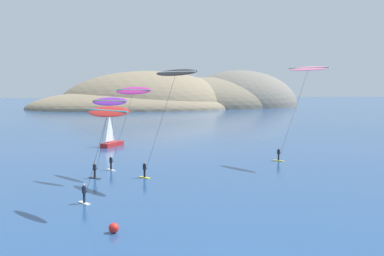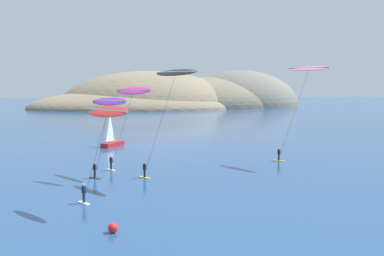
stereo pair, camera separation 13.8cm
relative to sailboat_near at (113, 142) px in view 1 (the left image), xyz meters
name	(u,v)px [view 1 (the left image)]	position (x,y,z in m)	size (l,w,h in m)	color
headland_island	(181,107)	(22.39, 119.88, -0.64)	(111.62, 60.85, 30.82)	#84755B
sailboat_near	(113,142)	(0.00, 0.00, 0.00)	(3.89, 5.58, 5.70)	#B22323
kitesurfer_red	(106,119)	(1.30, -39.29, 6.72)	(4.98, 5.77, 8.42)	silver
kitesurfer_pink	(306,75)	(24.29, -20.78, 10.52)	(5.31, 7.49, 12.24)	yellow
kitesurfer_magenta	(132,96)	(3.22, -24.57, 8.08)	(5.69, 6.84, 9.80)	silver
kitesurfer_purple	(108,108)	(0.81, -27.24, 6.90)	(4.64, 3.90, 8.74)	#2D2D33
kitesurfer_black	(174,80)	(7.36, -30.48, 9.84)	(6.02, 8.02, 11.57)	yellow
marker_buoy	(114,228)	(2.06, -45.17, -0.29)	(0.70, 0.70, 0.70)	red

